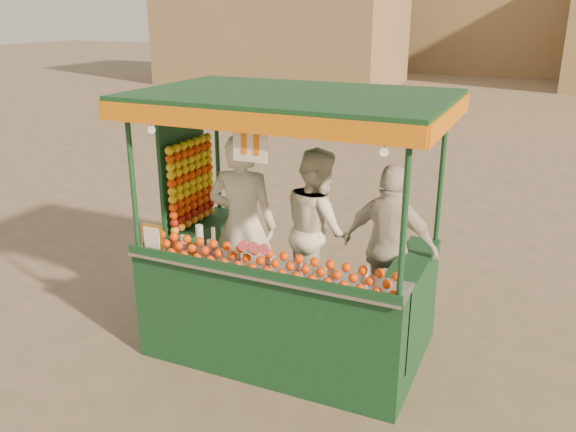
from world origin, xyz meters
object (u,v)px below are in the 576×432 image
at_px(juice_cart, 279,274).
at_px(vendor_right, 390,247).
at_px(vendor_middle, 318,229).
at_px(vendor_left, 243,226).

xyz_separation_m(juice_cart, vendor_right, (0.95, 0.44, 0.27)).
relative_size(vendor_middle, vendor_right, 1.04).
xyz_separation_m(juice_cart, vendor_middle, (0.18, 0.53, 0.30)).
height_order(juice_cart, vendor_right, juice_cart).
height_order(juice_cart, vendor_middle, juice_cart).
height_order(vendor_left, vendor_right, vendor_left).
relative_size(vendor_left, vendor_middle, 1.11).
xyz_separation_m(juice_cart, vendor_left, (-0.44, 0.10, 0.39)).
xyz_separation_m(vendor_left, vendor_right, (1.39, 0.34, -0.12)).
distance_m(juice_cart, vendor_right, 1.08).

